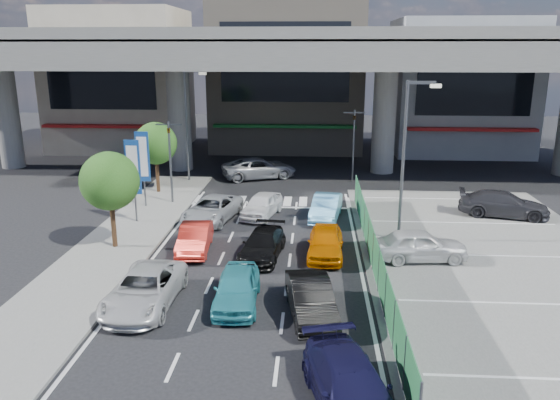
# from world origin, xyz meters

# --- Properties ---
(ground) EXTENTS (120.00, 120.00, 0.00)m
(ground) POSITION_xyz_m (0.00, 0.00, 0.00)
(ground) COLOR black
(ground) RESTS_ON ground
(parking_lot) EXTENTS (12.00, 28.00, 0.06)m
(parking_lot) POSITION_xyz_m (11.00, 2.00, 0.03)
(parking_lot) COLOR #60605E
(parking_lot) RESTS_ON ground
(sidewalk_left) EXTENTS (4.00, 30.00, 0.12)m
(sidewalk_left) POSITION_xyz_m (-7.00, 4.00, 0.06)
(sidewalk_left) COLOR #60605E
(sidewalk_left) RESTS_ON ground
(fence_run) EXTENTS (0.16, 22.00, 1.80)m
(fence_run) POSITION_xyz_m (5.30, 1.00, 0.90)
(fence_run) COLOR #216237
(fence_run) RESTS_ON ground
(expressway) EXTENTS (64.00, 14.00, 10.75)m
(expressway) POSITION_xyz_m (0.00, 22.00, 8.76)
(expressway) COLOR slate
(expressway) RESTS_ON ground
(building_west) EXTENTS (12.00, 10.90, 13.00)m
(building_west) POSITION_xyz_m (-16.00, 31.97, 6.49)
(building_west) COLOR #9F9480
(building_west) RESTS_ON ground
(building_center) EXTENTS (14.00, 10.90, 15.00)m
(building_center) POSITION_xyz_m (0.00, 32.97, 7.49)
(building_center) COLOR gray
(building_center) RESTS_ON ground
(building_east) EXTENTS (12.00, 10.90, 12.00)m
(building_east) POSITION_xyz_m (16.00, 31.97, 5.99)
(building_east) COLOR gray
(building_east) RESTS_ON ground
(traffic_light_left) EXTENTS (1.60, 1.24, 5.20)m
(traffic_light_left) POSITION_xyz_m (-6.20, 12.00, 3.94)
(traffic_light_left) COLOR #595B60
(traffic_light_left) RESTS_ON ground
(traffic_light_right) EXTENTS (1.60, 1.24, 5.20)m
(traffic_light_right) POSITION_xyz_m (5.50, 19.00, 3.94)
(traffic_light_right) COLOR #595B60
(traffic_light_right) RESTS_ON ground
(street_lamp_right) EXTENTS (1.65, 0.22, 8.00)m
(street_lamp_right) POSITION_xyz_m (7.17, 6.00, 4.77)
(street_lamp_right) COLOR #595B60
(street_lamp_right) RESTS_ON ground
(street_lamp_left) EXTENTS (1.65, 0.22, 8.00)m
(street_lamp_left) POSITION_xyz_m (-6.33, 18.00, 4.77)
(street_lamp_left) COLOR #595B60
(street_lamp_left) RESTS_ON ground
(signboard_near) EXTENTS (0.80, 0.14, 4.70)m
(signboard_near) POSITION_xyz_m (-7.20, 7.99, 3.06)
(signboard_near) COLOR #595B60
(signboard_near) RESTS_ON ground
(signboard_far) EXTENTS (0.80, 0.14, 4.70)m
(signboard_far) POSITION_xyz_m (-7.60, 10.99, 3.06)
(signboard_far) COLOR #595B60
(signboard_far) RESTS_ON ground
(tree_near) EXTENTS (2.80, 2.80, 4.80)m
(tree_near) POSITION_xyz_m (-7.00, 4.00, 3.39)
(tree_near) COLOR #382314
(tree_near) RESTS_ON ground
(tree_far) EXTENTS (2.80, 2.80, 4.80)m
(tree_far) POSITION_xyz_m (-7.80, 14.50, 3.39)
(tree_far) COLOR #382314
(tree_far) RESTS_ON ground
(minivan_navy_back) EXTENTS (3.08, 5.09, 1.38)m
(minivan_navy_back) POSITION_xyz_m (3.73, -7.71, 0.69)
(minivan_navy_back) COLOR black
(minivan_navy_back) RESTS_ON ground
(sedan_white_mid_left) EXTENTS (2.41, 5.02, 1.38)m
(sedan_white_mid_left) POSITION_xyz_m (-3.67, -1.98, 0.69)
(sedan_white_mid_left) COLOR silver
(sedan_white_mid_left) RESTS_ON ground
(taxi_teal_mid) EXTENTS (1.78, 4.11, 1.38)m
(taxi_teal_mid) POSITION_xyz_m (-0.20, -1.63, 0.69)
(taxi_teal_mid) COLOR teal
(taxi_teal_mid) RESTS_ON ground
(hatch_black_mid_right) EXTENTS (2.13, 4.37, 1.38)m
(hatch_black_mid_right) POSITION_xyz_m (2.61, -2.40, 0.69)
(hatch_black_mid_right) COLOR black
(hatch_black_mid_right) RESTS_ON ground
(taxi_orange_left) EXTENTS (1.68, 4.05, 1.30)m
(taxi_orange_left) POSITION_xyz_m (-3.01, 3.90, 0.65)
(taxi_orange_left) COLOR red
(taxi_orange_left) RESTS_ON ground
(sedan_black_mid) EXTENTS (2.18, 4.40, 1.23)m
(sedan_black_mid) POSITION_xyz_m (0.32, 3.33, 0.61)
(sedan_black_mid) COLOR black
(sedan_black_mid) RESTS_ON ground
(taxi_orange_right) EXTENTS (1.80, 4.12, 1.38)m
(taxi_orange_right) POSITION_xyz_m (3.25, 3.64, 0.69)
(taxi_orange_right) COLOR #C96100
(taxi_orange_right) RESTS_ON ground
(wagon_silver_front_left) EXTENTS (3.27, 5.26, 1.36)m
(wagon_silver_front_left) POSITION_xyz_m (-3.06, 8.71, 0.68)
(wagon_silver_front_left) COLOR #9FA3A7
(wagon_silver_front_left) RESTS_ON ground
(sedan_white_front_mid) EXTENTS (2.53, 4.25, 1.35)m
(sedan_white_front_mid) POSITION_xyz_m (-0.34, 9.74, 0.68)
(sedan_white_front_mid) COLOR white
(sedan_white_front_mid) RESTS_ON ground
(kei_truck_front_right) EXTENTS (2.05, 4.36, 1.38)m
(kei_truck_front_right) POSITION_xyz_m (3.38, 9.46, 0.69)
(kei_truck_front_right) COLOR #58A2D0
(kei_truck_front_right) RESTS_ON ground
(crossing_wagon_silver) EXTENTS (6.07, 4.38, 1.54)m
(crossing_wagon_silver) POSITION_xyz_m (-1.44, 19.33, 0.77)
(crossing_wagon_silver) COLOR #93959A
(crossing_wagon_silver) RESTS_ON ground
(parked_sedan_white) EXTENTS (4.42, 2.12, 1.46)m
(parked_sedan_white) POSITION_xyz_m (7.53, 3.25, 0.79)
(parked_sedan_white) COLOR silver
(parked_sedan_white) RESTS_ON parking_lot
(parked_sedan_dgrey) EXTENTS (5.32, 3.13, 1.45)m
(parked_sedan_dgrey) POSITION_xyz_m (13.63, 10.47, 0.78)
(parked_sedan_dgrey) COLOR #2D2C31
(parked_sedan_dgrey) RESTS_ON parking_lot
(traffic_cone) EXTENTS (0.44, 0.44, 0.73)m
(traffic_cone) POSITION_xyz_m (5.60, 3.65, 0.42)
(traffic_cone) COLOR red
(traffic_cone) RESTS_ON parking_lot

